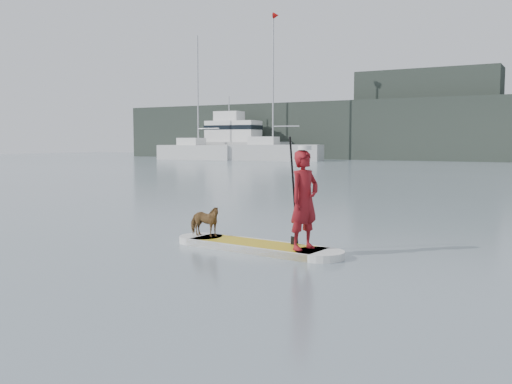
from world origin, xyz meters
The scene contains 10 objects.
ground centered at (0.00, 0.00, 0.00)m, with size 140.00×140.00×0.00m, color slate.
paddleboard centered at (-1.59, 3.47, 0.06)m, with size 3.28×1.08×0.12m.
paddler centered at (-0.64, 3.36, 0.92)m, with size 0.58×0.38×1.60m, color maroon.
white_cap centered at (-0.64, 3.36, 1.76)m, with size 0.22×0.22×0.07m, color silver.
dog centered at (-2.75, 3.60, 0.40)m, with size 0.31×0.67×0.57m, color brown.
paddle centered at (-0.95, 3.63, 0.80)m, with size 0.10×0.30×2.00m.
sailboat_a centered at (-30.64, 43.37, 0.88)m, with size 8.64×2.77×12.53m.
sailboat_b centered at (-22.54, 44.36, 0.98)m, with size 9.84×4.37×14.12m.
motor_yacht_b centered at (-28.07, 47.12, 1.87)m, with size 10.26×4.02×6.65m.
shore_building_west centered at (-10.00, 54.00, 4.50)m, with size 14.00×4.00×9.00m, color black.
Camera 1 is at (3.12, -4.98, 1.86)m, focal length 40.00 mm.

